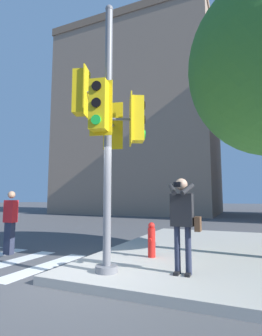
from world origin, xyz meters
TOP-DOWN VIEW (x-y plane):
  - ground_plane at (0.00, 0.00)m, footprint 160.00×160.00m
  - traffic_signal_pole at (0.55, 0.24)m, footprint 1.41×1.46m
  - person_photographer at (1.90, 0.65)m, footprint 0.58×0.54m
  - pedestrian_distant at (-2.98, 1.18)m, footprint 0.34×0.20m
  - fire_hydrant at (0.93, 1.72)m, footprint 0.17×0.23m
  - building_left at (-7.26, 21.98)m, footprint 16.04×10.85m

SIDE VIEW (x-z plane):
  - ground_plane at x=0.00m, z-range 0.00..0.00m
  - fire_hydrant at x=0.93m, z-range 0.15..0.95m
  - pedestrian_distant at x=-2.98m, z-range 0.05..1.77m
  - person_photographer at x=1.90m, z-range 0.33..2.06m
  - traffic_signal_pole at x=0.55m, z-range 0.34..5.68m
  - building_left at x=-7.26m, z-range 0.01..19.71m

